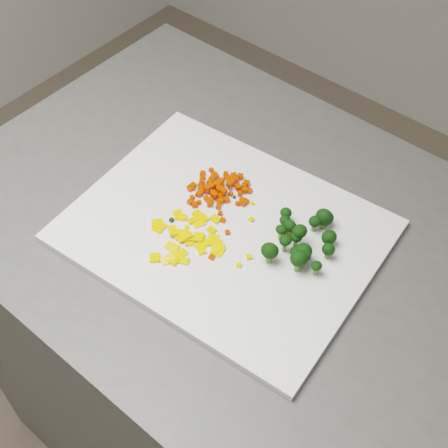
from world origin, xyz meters
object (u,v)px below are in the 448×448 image
Objects in this scene: cutting_board at (224,231)px; pepper_pile at (185,236)px; carrot_pile at (218,187)px; counter_block at (237,359)px; broccoli_pile at (297,232)px.

cutting_board is 3.88× the size of pepper_pile.
counter_block is at bearing -16.70° from carrot_pile.
broccoli_pile reaches higher than cutting_board.
broccoli_pile is (0.10, 0.04, 0.03)m from cutting_board.
broccoli_pile is at bearing 7.29° from counter_block.
carrot_pile is (-0.06, 0.02, 0.48)m from counter_block.
carrot_pile is at bearing 137.09° from cutting_board.
carrot_pile is 0.83× the size of broccoli_pile.
counter_block is 0.48m from carrot_pile.
pepper_pile reaches higher than cutting_board.
pepper_pile is (-0.04, -0.09, 0.47)m from counter_block.
cutting_board is at bearing -156.74° from broccoli_pile.
carrot_pile reaches higher than pepper_pile.
broccoli_pile reaches higher than counter_block.
counter_block is 0.48m from pepper_pile.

